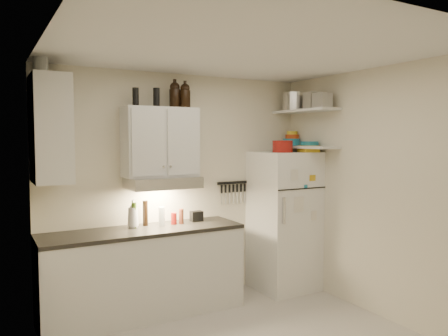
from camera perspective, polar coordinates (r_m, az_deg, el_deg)
ceiling at (r=3.81m, az=3.47°, el=15.19°), size 3.20×3.00×0.02m
back_wall at (r=5.10m, az=-5.82°, el=-2.50°), size 3.20×0.02×2.60m
left_wall at (r=3.22m, az=-21.71°, el=-6.46°), size 0.02×3.00×2.60m
right_wall at (r=4.83m, az=19.71°, el=-3.05°), size 0.02×3.00×2.60m
base_cabinet at (r=4.80m, az=-10.43°, el=-13.46°), size 2.10×0.60×0.88m
countertop at (r=4.68m, az=-10.50°, el=-8.07°), size 2.10×0.62×0.04m
upper_cabinet at (r=4.79m, az=-8.32°, el=3.37°), size 0.80×0.33×0.75m
side_cabinet at (r=4.38m, az=-21.73°, el=4.74°), size 0.33×0.55×1.00m
range_hood at (r=4.76m, az=-7.99°, el=-1.88°), size 0.76×0.46×0.12m
fridge at (r=5.49m, az=7.85°, el=-6.80°), size 0.70×0.68×1.70m
shelf_hi at (r=5.43m, az=10.54°, el=7.35°), size 0.30×0.95×0.03m
shelf_lo at (r=5.42m, az=10.49°, el=2.70°), size 0.30×0.95×0.03m
knife_strip at (r=5.39m, az=1.13°, el=-1.92°), size 0.42×0.02×0.03m
dutch_oven at (r=5.25m, az=7.65°, el=2.81°), size 0.32×0.32×0.14m
book_stack at (r=5.34m, az=10.96°, el=2.47°), size 0.25×0.28×0.08m
spice_jar at (r=5.35m, az=8.32°, el=2.53°), size 0.07×0.07×0.09m
stock_pot at (r=5.62m, az=9.26°, el=8.54°), size 0.39×0.39×0.22m
tin_a at (r=5.33m, az=11.63°, el=8.62°), size 0.22×0.20×0.19m
tin_b at (r=5.18m, az=12.71°, el=8.60°), size 0.18×0.18×0.17m
bowl_teal at (r=5.68m, az=8.79°, el=3.36°), size 0.22×0.22×0.09m
bowl_orange at (r=5.73m, az=8.89°, el=4.07°), size 0.18×0.18×0.05m
bowl_yellow at (r=5.73m, az=8.89°, el=4.55°), size 0.14×0.14×0.04m
plates at (r=5.39m, az=11.10°, el=3.14°), size 0.22×0.22×0.05m
growler_a at (r=4.87m, az=-6.44°, el=9.51°), size 0.13×0.13×0.29m
growler_b at (r=4.85m, az=-5.10°, el=9.44°), size 0.14×0.14×0.27m
thermos_a at (r=4.77m, az=-8.82°, el=9.09°), size 0.09×0.09×0.20m
thermos_b at (r=4.69m, az=-11.47°, el=9.08°), size 0.08×0.08×0.19m
side_jar at (r=4.41m, az=-22.86°, el=12.39°), size 0.16×0.16×0.18m
soap_bottle at (r=4.72m, az=-11.81°, el=-5.67°), size 0.16×0.16×0.33m
pepper_mill at (r=4.88m, az=-5.60°, el=-6.30°), size 0.05×0.05×0.17m
oil_bottle at (r=4.71m, az=-11.65°, el=-6.08°), size 0.06×0.06×0.27m
vinegar_bottle at (r=4.82m, az=-10.23°, el=-5.82°), size 0.06×0.06×0.27m
clear_bottle at (r=4.80m, az=-8.14°, el=-6.27°), size 0.09×0.09×0.20m
red_jar at (r=4.86m, az=-6.57°, el=-6.57°), size 0.07×0.07×0.13m
caddy at (r=5.02m, az=-3.62°, el=-6.30°), size 0.14×0.10×0.11m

